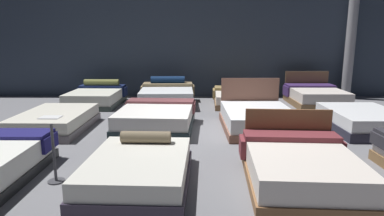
# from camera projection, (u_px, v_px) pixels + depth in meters

# --- Properties ---
(ground_plane) EXTENTS (18.00, 18.00, 0.02)m
(ground_plane) POSITION_uv_depth(u_px,v_px,m) (210.00, 135.00, 7.10)
(ground_plane) COLOR slate
(showroom_back_wall) EXTENTS (18.00, 0.06, 3.50)m
(showroom_back_wall) POSITION_uv_depth(u_px,v_px,m) (204.00, 47.00, 11.59)
(showroom_back_wall) COLOR #333D4C
(showroom_back_wall) RESTS_ON ground_plane
(bed_1) EXTENTS (1.50, 1.99, 0.59)m
(bed_1) POSITION_uv_depth(u_px,v_px,m) (139.00, 169.00, 4.71)
(bed_1) COLOR #2E2736
(bed_1) RESTS_ON ground_plane
(bed_2) EXTENTS (1.65, 2.02, 0.89)m
(bed_2) POSITION_uv_depth(u_px,v_px,m) (300.00, 166.00, 4.69)
(bed_2) COLOR brown
(bed_2) RESTS_ON ground_plane
(bed_4) EXTENTS (1.45, 2.15, 0.41)m
(bed_4) POSITION_uv_depth(u_px,v_px,m) (55.00, 121.00, 7.47)
(bed_4) COLOR #554E51
(bed_4) RESTS_ON ground_plane
(bed_5) EXTENTS (1.77, 2.13, 0.55)m
(bed_5) POSITION_uv_depth(u_px,v_px,m) (156.00, 118.00, 7.50)
(bed_5) COLOR black
(bed_5) RESTS_ON ground_plane
(bed_6) EXTENTS (1.61, 2.17, 1.05)m
(bed_6) POSITION_uv_depth(u_px,v_px,m) (258.00, 119.00, 7.50)
(bed_6) COLOR brown
(bed_6) RESTS_ON ground_plane
(bed_7) EXTENTS (1.51, 2.05, 0.46)m
(bed_7) POSITION_uv_depth(u_px,v_px,m) (363.00, 121.00, 7.41)
(bed_7) COLOR black
(bed_7) RESTS_ON ground_plane
(bed_8) EXTENTS (1.59, 2.07, 0.72)m
(bed_8) POSITION_uv_depth(u_px,v_px,m) (96.00, 97.00, 10.35)
(bed_8) COLOR #2A342E
(bed_8) RESTS_ON ground_plane
(bed_9) EXTENTS (1.77, 2.14, 0.82)m
(bed_9) POSITION_uv_depth(u_px,v_px,m) (167.00, 96.00, 10.31)
(bed_9) COLOR #33273A
(bed_9) RESTS_ON ground_plane
(bed_10) EXTENTS (1.76, 2.00, 0.48)m
(bed_10) POSITION_uv_depth(u_px,v_px,m) (241.00, 98.00, 10.33)
(bed_10) COLOR brown
(bed_10) RESTS_ON ground_plane
(bed_11) EXTENTS (1.59, 2.02, 0.96)m
(bed_11) POSITION_uv_depth(u_px,v_px,m) (315.00, 96.00, 10.31)
(bed_11) COLOR brown
(bed_11) RESTS_ON ground_plane
(price_sign) EXTENTS (0.28, 0.24, 0.96)m
(price_sign) POSITION_uv_depth(u_px,v_px,m) (54.00, 158.00, 4.68)
(price_sign) COLOR #3F3F44
(price_sign) RESTS_ON ground_plane
(support_pillar) EXTENTS (0.32, 0.32, 3.50)m
(support_pillar) POSITION_uv_depth(u_px,v_px,m) (350.00, 47.00, 11.13)
(support_pillar) COLOR #99999E
(support_pillar) RESTS_ON ground_plane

